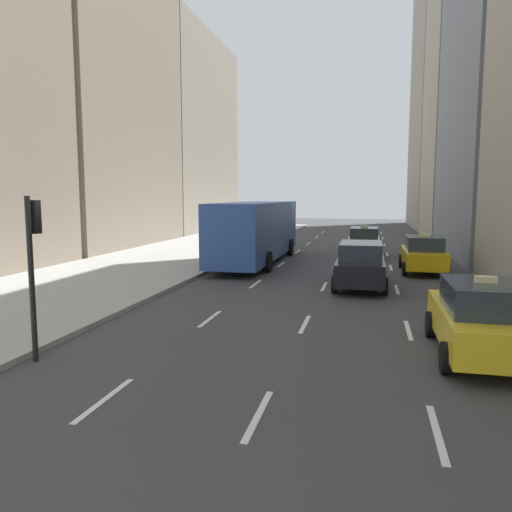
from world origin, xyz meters
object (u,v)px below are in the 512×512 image
Objects in this scene: taxi_lead at (482,319)px; city_bus at (257,230)px; sedan_black_near at (361,264)px; traffic_light_pole at (33,251)px; taxi_third at (423,254)px; taxi_second at (364,241)px.

city_bus is at bearing 120.27° from taxi_lead.
traffic_light_pole reaches higher than sedan_black_near.
taxi_lead is at bearing -90.00° from taxi_third.
taxi_second is at bearing 98.53° from taxi_lead.
sedan_black_near is 12.62m from traffic_light_pole.
traffic_light_pole reaches higher than taxi_second.
city_bus reaches higher than sedan_black_near.
traffic_light_pole is (-9.55, -2.38, 1.53)m from taxi_lead.
taxi_lead is 1.00× the size of taxi_second.
taxi_third is 1.22× the size of traffic_light_pole.
taxi_second is (-2.80, 18.66, 0.00)m from taxi_lead.
taxi_second is 1.00× the size of taxi_third.
taxi_lead is 9.96m from traffic_light_pole.
taxi_second is 7.10m from city_bus.
taxi_lead is at bearing -71.11° from sedan_black_near.
city_bus reaches higher than taxi_second.
taxi_second is 1.22× the size of traffic_light_pole.
taxi_second is at bearing 37.15° from city_bus.
taxi_lead is 0.90× the size of sedan_black_near.
taxi_second is 6.58m from taxi_third.
taxi_third is (2.80, -5.95, 0.00)m from taxi_second.
sedan_black_near is 1.36× the size of traffic_light_pole.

